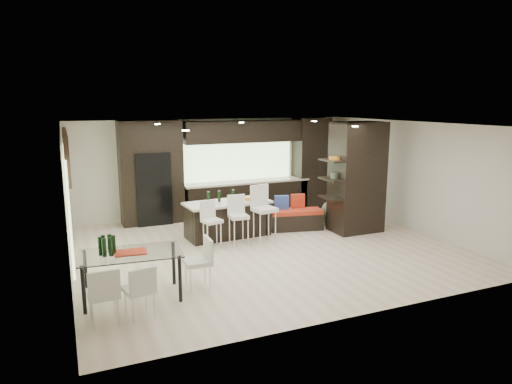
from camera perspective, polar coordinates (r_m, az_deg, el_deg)
name	(u,v)px	position (r m, az deg, el deg)	size (l,w,h in m)	color
ground	(267,248)	(10.13, 1.33, -7.00)	(8.00, 8.00, 0.00)	beige
back_wall	(216,167)	(13.02, -4.99, 3.15)	(8.00, 0.02, 2.70)	beige
left_wall	(66,204)	(8.96, -22.66, -1.38)	(0.02, 7.00, 2.70)	beige
right_wall	(413,176)	(11.99, 19.08, 1.87)	(0.02, 7.00, 2.70)	beige
ceiling	(267,125)	(9.64, 1.41, 8.43)	(8.00, 7.00, 0.02)	white
window_left	(68,201)	(9.15, -22.42, -1.10)	(0.04, 3.20, 1.90)	#B2D199
window_back	(236,159)	(13.16, -2.46, 4.14)	(3.40, 0.04, 1.20)	#B2D199
stone_accent	(66,153)	(9.02, -22.66, 4.51)	(0.08, 3.00, 0.80)	brown
ceiling_spots	(262,125)	(9.87, 0.80, 8.38)	(4.00, 3.00, 0.02)	white
back_cabinetry	(237,167)	(12.88, -2.41, 3.09)	(6.80, 0.68, 2.70)	black
refrigerator	(152,188)	(12.27, -12.86, 0.52)	(0.90, 0.68, 1.90)	black
partition_column	(357,177)	(11.43, 12.50, 1.79)	(1.20, 0.80, 2.70)	black
kitchen_island	(228,219)	(10.90, -3.55, -3.41)	(2.01, 0.86, 0.84)	black
stool_left	(212,229)	(10.06, -5.51, -4.68)	(0.37, 0.37, 0.84)	silver
stool_mid	(239,225)	(10.23, -2.18, -4.18)	(0.40, 0.40, 0.91)	silver
stool_right	(264,220)	(10.41, 1.06, -3.47)	(0.47, 0.47, 1.06)	silver
bench	(296,220)	(11.54, 4.96, -3.45)	(1.32, 0.51, 0.51)	black
floor_vase	(330,201)	(11.96, 9.23, -1.14)	(0.47, 0.47, 1.28)	#46533B
dining_table	(132,276)	(7.82, -15.24, -10.04)	(1.61, 0.91, 0.78)	white
chair_near	(139,293)	(7.14, -14.39, -12.17)	(0.41, 0.41, 0.76)	silver
chair_far	(104,298)	(7.07, -18.51, -12.41)	(0.44, 0.44, 0.81)	silver
chair_end	(198,265)	(8.01, -7.31, -9.07)	(0.44, 0.44, 0.81)	silver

